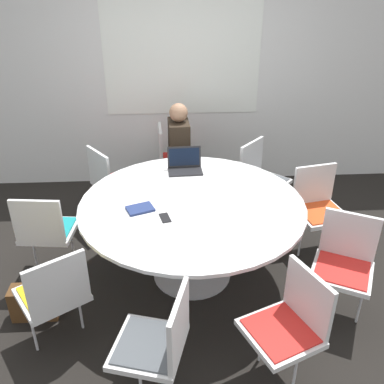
% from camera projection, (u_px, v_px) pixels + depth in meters
% --- Properties ---
extents(ground_plane, '(16.00, 16.00, 0.00)m').
position_uv_depth(ground_plane, '(192.00, 274.00, 3.93)').
color(ground_plane, black).
extents(wall_back, '(8.00, 0.07, 2.70)m').
position_uv_depth(wall_back, '(182.00, 75.00, 5.02)').
color(wall_back, silver).
rests_on(wall_back, ground_plane).
extents(conference_table, '(1.89, 1.89, 0.76)m').
position_uv_depth(conference_table, '(192.00, 213.00, 3.62)').
color(conference_table, '#B7B7BC').
rests_on(conference_table, ground_plane).
extents(chair_0, '(0.44, 0.46, 0.86)m').
position_uv_depth(chair_0, '(172.00, 155.00, 5.04)').
color(chair_0, silver).
rests_on(chair_0, ground_plane).
extents(chair_1, '(0.60, 0.60, 0.86)m').
position_uv_depth(chair_1, '(111.00, 179.00, 4.50)').
color(chair_1, silver).
rests_on(chair_1, ground_plane).
extents(chair_2, '(0.48, 0.46, 0.86)m').
position_uv_depth(chair_2, '(46.00, 228.00, 3.68)').
color(chair_2, silver).
rests_on(chair_2, ground_plane).
extents(chair_3, '(0.60, 0.59, 0.86)m').
position_uv_depth(chair_3, '(54.00, 292.00, 2.97)').
color(chair_3, silver).
rests_on(chair_3, ground_plane).
extents(chair_4, '(0.52, 0.54, 0.86)m').
position_uv_depth(chair_4, '(159.00, 340.00, 2.60)').
color(chair_4, silver).
rests_on(chair_4, ground_plane).
extents(chair_5, '(0.56, 0.57, 0.86)m').
position_uv_depth(chair_5, '(290.00, 322.00, 2.73)').
color(chair_5, silver).
rests_on(chair_5, ground_plane).
extents(chair_6, '(0.58, 0.58, 0.86)m').
position_uv_depth(chair_6, '(344.00, 260.00, 3.29)').
color(chair_6, silver).
rests_on(chair_6, ground_plane).
extents(chair_7, '(0.52, 0.50, 0.86)m').
position_uv_depth(chair_7, '(318.00, 204.00, 4.03)').
color(chair_7, silver).
rests_on(chair_7, ground_plane).
extents(chair_8, '(0.61, 0.61, 0.86)m').
position_uv_depth(chair_8, '(260.00, 175.00, 4.58)').
color(chair_8, silver).
rests_on(chair_8, ground_plane).
extents(person_0, '(0.27, 0.37, 1.21)m').
position_uv_depth(person_0, '(180.00, 148.00, 4.74)').
color(person_0, '#2D2319').
rests_on(person_0, ground_plane).
extents(laptop, '(0.33, 0.24, 0.21)m').
position_uv_depth(laptop, '(185.00, 165.00, 4.09)').
color(laptop, '#232326').
rests_on(laptop, conference_table).
extents(spiral_notebook, '(0.25, 0.22, 0.02)m').
position_uv_depth(spiral_notebook, '(140.00, 209.00, 3.46)').
color(spiral_notebook, navy).
rests_on(spiral_notebook, conference_table).
extents(cell_phone, '(0.10, 0.15, 0.01)m').
position_uv_depth(cell_phone, '(165.00, 218.00, 3.35)').
color(cell_phone, black).
rests_on(cell_phone, conference_table).
extents(handbag, '(0.36, 0.16, 0.28)m').
position_uv_depth(handbag, '(35.00, 302.00, 3.41)').
color(handbag, '#513319').
rests_on(handbag, ground_plane).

